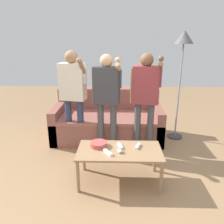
{
  "coord_description": "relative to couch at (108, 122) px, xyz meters",
  "views": [
    {
      "loc": [
        0.07,
        -2.56,
        1.78
      ],
      "look_at": [
        -0.01,
        0.38,
        0.8
      ],
      "focal_mm": 35.39,
      "sensor_mm": 36.0,
      "label": 1
    }
  ],
  "objects": [
    {
      "name": "ground_plane",
      "position": [
        0.12,
        -1.32,
        -0.29
      ],
      "size": [
        12.0,
        12.0,
        0.0
      ],
      "primitive_type": "plane",
      "color": "#93704C"
    },
    {
      "name": "couch",
      "position": [
        0.0,
        0.0,
        0.0
      ],
      "size": [
        1.96,
        0.96,
        0.86
      ],
      "color": "brown",
      "rests_on": "ground"
    },
    {
      "name": "coffee_table",
      "position": [
        0.21,
        -1.4,
        0.1
      ],
      "size": [
        1.06,
        0.55,
        0.45
      ],
      "color": "#997551",
      "rests_on": "ground"
    },
    {
      "name": "snack_bowl",
      "position": [
        -0.06,
        -1.31,
        0.19
      ],
      "size": [
        0.22,
        0.22,
        0.06
      ],
      "primitive_type": "cylinder",
      "color": "#B24C47",
      "rests_on": "coffee_table"
    },
    {
      "name": "game_remote_nunchuk",
      "position": [
        0.22,
        -1.46,
        0.18
      ],
      "size": [
        0.06,
        0.09,
        0.05
      ],
      "color": "white",
      "rests_on": "coffee_table"
    },
    {
      "name": "floor_lamp",
      "position": [
        1.28,
        0.01,
        1.36
      ],
      "size": [
        0.32,
        0.32,
        1.92
      ],
      "color": "#2D2D33",
      "rests_on": "ground"
    },
    {
      "name": "player_left",
      "position": [
        -0.53,
        -0.44,
        0.72
      ],
      "size": [
        0.47,
        0.42,
        1.62
      ],
      "color": "#2D3856",
      "rests_on": "ground"
    },
    {
      "name": "player_center",
      "position": [
        0.01,
        -0.57,
        0.7
      ],
      "size": [
        0.46,
        0.38,
        1.57
      ],
      "color": "#47474C",
      "rests_on": "ground"
    },
    {
      "name": "player_right",
      "position": [
        0.61,
        -0.56,
        0.71
      ],
      "size": [
        0.47,
        0.36,
        1.59
      ],
      "color": "#47474C",
      "rests_on": "ground"
    },
    {
      "name": "game_remote_wand_near",
      "position": [
        0.45,
        -1.32,
        0.17
      ],
      "size": [
        0.08,
        0.15,
        0.03
      ],
      "color": "white",
      "rests_on": "coffee_table"
    },
    {
      "name": "game_remote_wand_far",
      "position": [
        0.22,
        -1.32,
        0.17
      ],
      "size": [
        0.08,
        0.15,
        0.03
      ],
      "color": "white",
      "rests_on": "coffee_table"
    },
    {
      "name": "game_remote_wand_spare",
      "position": [
        0.07,
        -1.49,
        0.17
      ],
      "size": [
        0.12,
        0.15,
        0.03
      ],
      "color": "white",
      "rests_on": "coffee_table"
    }
  ]
}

